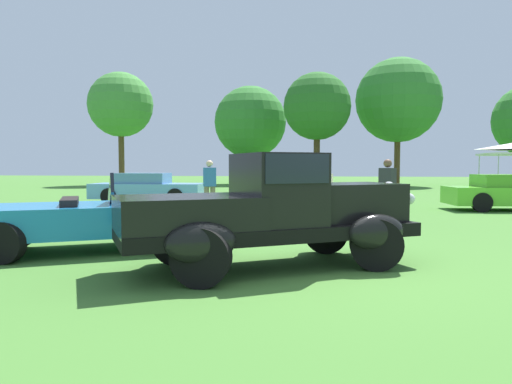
% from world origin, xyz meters
% --- Properties ---
extents(ground_plane, '(120.00, 120.00, 0.00)m').
position_xyz_m(ground_plane, '(0.00, 0.00, 0.00)').
color(ground_plane, '#42752D').
extents(feature_pickup_truck, '(4.51, 3.41, 1.70)m').
position_xyz_m(feature_pickup_truck, '(-0.50, -0.03, 0.87)').
color(feature_pickup_truck, black).
rests_on(feature_pickup_truck, ground_plane).
extents(neighbor_convertible, '(4.78, 3.60, 1.40)m').
position_xyz_m(neighbor_convertible, '(-3.68, 1.04, 0.58)').
color(neighbor_convertible, '#1E7AB7').
rests_on(neighbor_convertible, ground_plane).
extents(show_car_skyblue, '(4.52, 1.93, 1.22)m').
position_xyz_m(show_car_skyblue, '(-6.82, 11.29, 0.60)').
color(show_car_skyblue, '#669EDB').
rests_on(show_car_skyblue, ground_plane).
extents(show_car_cream, '(4.31, 2.31, 1.22)m').
position_xyz_m(show_car_cream, '(-0.25, 10.21, 0.60)').
color(show_car_cream, beige).
rests_on(show_car_cream, ground_plane).
extents(show_car_lime, '(4.15, 2.02, 1.22)m').
position_xyz_m(show_car_lime, '(6.50, 10.05, 0.60)').
color(show_car_lime, '#60C62D').
rests_on(show_car_lime, ground_plane).
extents(spectator_near_truck, '(0.45, 0.35, 1.69)m').
position_xyz_m(spectator_near_truck, '(-3.33, 7.66, 0.91)').
color(spectator_near_truck, '#7F7056').
rests_on(spectator_near_truck, ground_plane).
extents(spectator_between_cars, '(0.45, 0.45, 1.69)m').
position_xyz_m(spectator_between_cars, '(1.94, 5.81, 0.91)').
color(spectator_between_cars, '#283351').
rests_on(spectator_between_cars, ground_plane).
extents(treeline_far_left, '(4.99, 4.99, 8.75)m').
position_xyz_m(treeline_far_left, '(-15.32, 27.90, 6.23)').
color(treeline_far_left, brown).
rests_on(treeline_far_left, ground_plane).
extents(treeline_mid_left, '(5.85, 5.85, 8.00)m').
position_xyz_m(treeline_mid_left, '(-5.63, 31.16, 5.06)').
color(treeline_mid_left, brown).
rests_on(treeline_mid_left, ground_plane).
extents(treeline_center, '(4.71, 4.71, 8.01)m').
position_xyz_m(treeline_center, '(-0.17, 26.31, 5.63)').
color(treeline_center, '#47331E').
rests_on(treeline_center, ground_plane).
extents(treeline_mid_right, '(6.34, 6.34, 9.61)m').
position_xyz_m(treeline_mid_right, '(5.84, 29.83, 6.43)').
color(treeline_mid_right, brown).
rests_on(treeline_mid_right, ground_plane).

